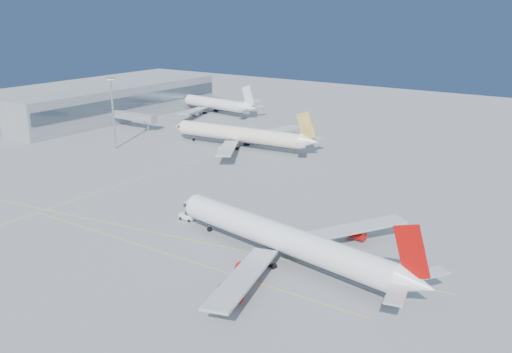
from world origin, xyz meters
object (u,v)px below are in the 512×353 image
at_px(airliner_etihad, 242,135).
at_px(airliner_third, 211,103).
at_px(pushback_tug, 188,216).
at_px(light_mast, 113,107).
at_px(airliner_virgin, 286,240).

xyz_separation_m(airliner_etihad, airliner_third, (-53.41, 48.63, -0.14)).
bearing_deg(pushback_tug, light_mast, 150.93).
height_order(airliner_virgin, airliner_third, airliner_virgin).
xyz_separation_m(airliner_etihad, pushback_tug, (31.65, -66.81, -3.81)).
distance_m(airliner_third, light_mast, 77.90).
relative_size(pushback_tug, light_mast, 0.16).
relative_size(airliner_third, light_mast, 2.25).
height_order(airliner_virgin, airliner_etihad, airliner_virgin).
bearing_deg(airliner_etihad, light_mast, -149.10).
distance_m(airliner_etihad, pushback_tug, 74.03).
relative_size(airliner_virgin, light_mast, 2.53).
bearing_deg(airliner_third, airliner_virgin, -39.56).
xyz_separation_m(airliner_etihad, light_mast, (-37.63, -26.93, 10.34)).
bearing_deg(pushback_tug, airliner_etihad, 116.20).
relative_size(airliner_third, pushback_tug, 14.41).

